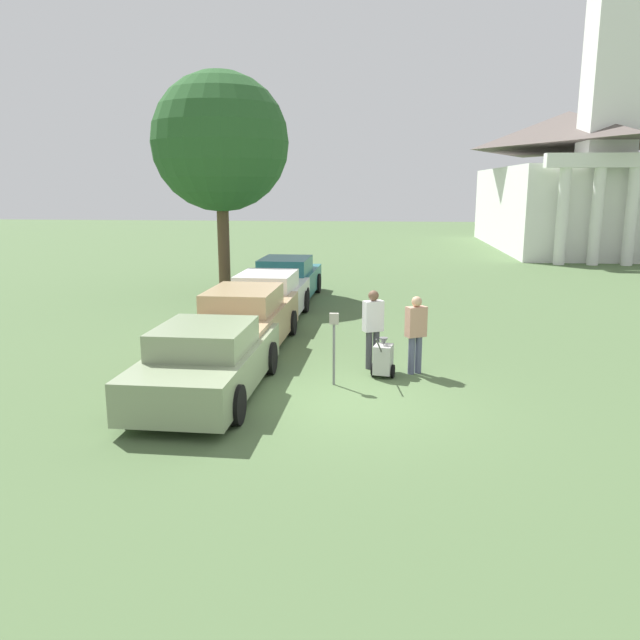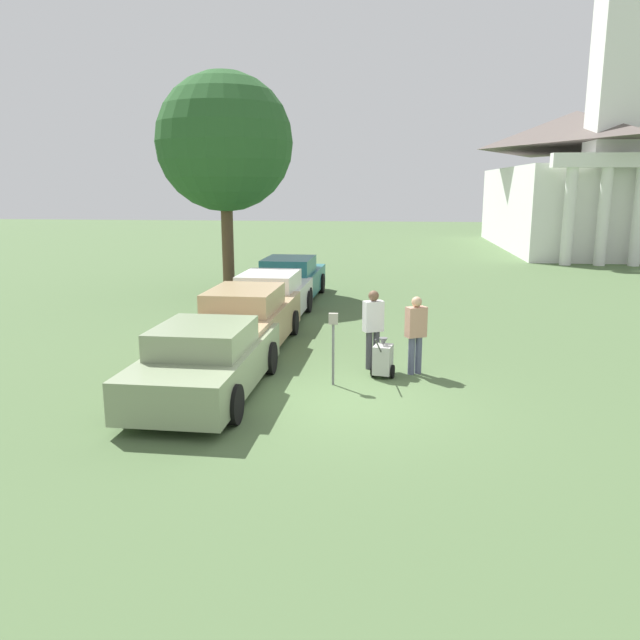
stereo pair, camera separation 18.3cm
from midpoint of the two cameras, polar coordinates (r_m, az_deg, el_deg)
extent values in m
plane|color=#4C663D|center=(11.68, 2.67, -7.40)|extent=(120.00, 120.00, 0.00)
cube|color=gray|center=(12.07, -9.82, -4.17)|extent=(1.97, 4.70, 0.73)
cube|color=gray|center=(11.74, -10.20, -1.59)|extent=(1.68, 1.99, 0.48)
cylinder|color=black|center=(13.73, -11.65, -3.15)|extent=(0.20, 0.69, 0.68)
cylinder|color=black|center=(13.25, -4.16, -3.49)|extent=(0.20, 0.69, 0.68)
cylinder|color=black|center=(11.16, -16.51, -6.99)|extent=(0.20, 0.69, 0.68)
cylinder|color=black|center=(10.57, -7.35, -7.66)|extent=(0.20, 0.69, 0.68)
cube|color=tan|center=(15.23, -6.36, -0.47)|extent=(1.89, 5.30, 0.83)
cube|color=tan|center=(14.89, -6.61, 1.89)|extent=(1.61, 2.24, 0.52)
cylinder|color=black|center=(17.04, -7.85, -0.08)|extent=(0.20, 0.66, 0.66)
cylinder|color=black|center=(16.67, -2.10, -0.24)|extent=(0.20, 0.66, 0.66)
cylinder|color=black|center=(14.02, -11.37, -2.88)|extent=(0.20, 0.66, 0.66)
cylinder|color=black|center=(13.56, -4.41, -3.18)|extent=(0.20, 0.66, 0.66)
cube|color=silver|center=(18.24, -4.22, 1.62)|extent=(1.87, 5.03, 0.78)
cube|color=silver|center=(17.95, -4.39, 3.53)|extent=(1.59, 2.13, 0.50)
cylinder|color=black|center=(19.96, -5.73, 1.81)|extent=(0.20, 0.69, 0.68)
cylinder|color=black|center=(19.64, -0.84, 1.70)|extent=(0.20, 0.69, 0.68)
cylinder|color=black|center=(17.02, -8.10, -0.05)|extent=(0.20, 0.69, 0.68)
cylinder|color=black|center=(16.64, -2.40, -0.22)|extent=(0.20, 0.69, 0.68)
cube|color=#23666B|center=(21.75, -2.51, 3.35)|extent=(1.94, 5.29, 0.76)
cube|color=#23666B|center=(21.45, -2.62, 4.99)|extent=(1.65, 2.24, 0.54)
cylinder|color=black|center=(23.52, -3.96, 3.46)|extent=(0.20, 0.72, 0.72)
cylinder|color=black|center=(23.24, 0.37, 3.38)|extent=(0.20, 0.72, 0.72)
cylinder|color=black|center=(20.39, -5.77, 2.08)|extent=(0.20, 0.72, 0.72)
cylinder|color=black|center=(20.06, -0.81, 1.97)|extent=(0.20, 0.72, 0.72)
cylinder|color=slate|center=(12.41, 1.63, -3.19)|extent=(0.05, 0.05, 1.24)
cube|color=gray|center=(12.24, 1.65, 0.12)|extent=(0.18, 0.09, 0.22)
cylinder|color=#3F3F47|center=(13.65, 5.55, -2.71)|extent=(0.14, 0.14, 0.84)
cylinder|color=#3F3F47|center=(13.58, 4.89, -2.77)|extent=(0.14, 0.14, 0.84)
cube|color=silver|center=(13.44, 5.28, 0.35)|extent=(0.47, 0.38, 0.66)
sphere|color=brown|center=(13.36, 5.32, 2.22)|extent=(0.23, 0.23, 0.23)
cylinder|color=#515670|center=(13.39, 9.38, -3.18)|extent=(0.14, 0.14, 0.81)
cylinder|color=#515670|center=(13.30, 8.75, -3.25)|extent=(0.14, 0.14, 0.81)
cube|color=tan|center=(13.17, 9.17, -0.18)|extent=(0.47, 0.39, 0.64)
sphere|color=tan|center=(13.09, 9.23, 1.65)|extent=(0.22, 0.22, 0.22)
cube|color=#B2B2AD|center=(13.03, 6.17, -3.60)|extent=(0.44, 0.50, 0.60)
cone|color=#59595B|center=(12.93, 6.21, -1.98)|extent=(0.18, 0.18, 0.16)
cylinder|color=#4C4C4C|center=(12.48, 5.78, -2.39)|extent=(0.15, 0.58, 0.43)
cylinder|color=black|center=(13.14, 5.25, -4.55)|extent=(0.10, 0.28, 0.28)
cylinder|color=black|center=(13.06, 7.05, -4.70)|extent=(0.10, 0.28, 0.28)
cube|color=white|center=(43.20, 21.92, 9.46)|extent=(8.24, 17.13, 5.03)
pyramid|color=#564C47|center=(43.31, 22.44, 15.77)|extent=(8.41, 17.47, 2.26)
cylinder|color=white|center=(33.72, 21.93, 8.72)|extent=(0.56, 0.56, 4.78)
cylinder|color=white|center=(34.19, 24.62, 8.53)|extent=(0.56, 0.56, 4.78)
cylinder|color=white|center=(34.74, 27.23, 8.34)|extent=(0.56, 0.56, 4.78)
cube|color=white|center=(34.44, 26.37, 12.97)|extent=(7.00, 0.70, 0.70)
cube|color=white|center=(37.07, 26.10, 21.87)|extent=(2.40, 2.40, 11.73)
cylinder|color=brown|center=(23.78, -8.20, 6.65)|extent=(0.44, 0.44, 3.34)
sphere|color=#285628|center=(23.72, -8.49, 15.79)|extent=(4.98, 4.98, 4.98)
camera|label=1|loc=(0.09, -89.61, 0.08)|focal=35.00mm
camera|label=2|loc=(0.09, 90.39, -0.08)|focal=35.00mm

